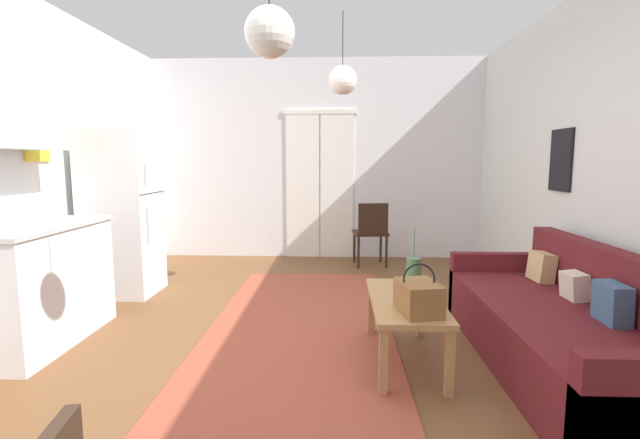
{
  "coord_description": "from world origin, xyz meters",
  "views": [
    {
      "loc": [
        0.3,
        -3.02,
        1.36
      ],
      "look_at": [
        0.12,
        1.56,
        0.77
      ],
      "focal_mm": 25.36,
      "sensor_mm": 36.0,
      "label": 1
    }
  ],
  "objects_px": {
    "couch": "(570,332)",
    "handbag": "(419,297)",
    "accent_chair": "(371,230)",
    "pendant_lamp_near": "(270,32)",
    "coffee_table": "(405,307)",
    "pendant_lamp_far": "(343,80)",
    "bamboo_vase": "(414,272)",
    "refrigerator": "(122,213)"
  },
  "relations": [
    {
      "from": "coffee_table",
      "to": "pendant_lamp_far",
      "type": "relative_size",
      "value": 1.32
    },
    {
      "from": "bamboo_vase",
      "to": "accent_chair",
      "type": "height_order",
      "value": "bamboo_vase"
    },
    {
      "from": "bamboo_vase",
      "to": "refrigerator",
      "type": "distance_m",
      "value": 3.02
    },
    {
      "from": "handbag",
      "to": "pendant_lamp_near",
      "type": "bearing_deg",
      "value": -156.69
    },
    {
      "from": "coffee_table",
      "to": "pendant_lamp_near",
      "type": "height_order",
      "value": "pendant_lamp_near"
    },
    {
      "from": "pendant_lamp_near",
      "to": "handbag",
      "type": "bearing_deg",
      "value": 23.31
    },
    {
      "from": "couch",
      "to": "bamboo_vase",
      "type": "xyz_separation_m",
      "value": [
        -0.96,
        0.38,
        0.29
      ]
    },
    {
      "from": "couch",
      "to": "coffee_table",
      "type": "height_order",
      "value": "couch"
    },
    {
      "from": "coffee_table",
      "to": "bamboo_vase",
      "type": "bearing_deg",
      "value": 71.01
    },
    {
      "from": "couch",
      "to": "pendant_lamp_near",
      "type": "distance_m",
      "value": 2.6
    },
    {
      "from": "couch",
      "to": "handbag",
      "type": "distance_m",
      "value": 1.08
    },
    {
      "from": "refrigerator",
      "to": "pendant_lamp_far",
      "type": "relative_size",
      "value": 2.16
    },
    {
      "from": "refrigerator",
      "to": "couch",
      "type": "bearing_deg",
      "value": -23.24
    },
    {
      "from": "accent_chair",
      "to": "pendant_lamp_near",
      "type": "relative_size",
      "value": 0.93
    },
    {
      "from": "handbag",
      "to": "pendant_lamp_far",
      "type": "bearing_deg",
      "value": 104.25
    },
    {
      "from": "handbag",
      "to": "accent_chair",
      "type": "relative_size",
      "value": 0.41
    },
    {
      "from": "coffee_table",
      "to": "accent_chair",
      "type": "bearing_deg",
      "value": 90.56
    },
    {
      "from": "couch",
      "to": "refrigerator",
      "type": "distance_m",
      "value": 4.08
    },
    {
      "from": "bamboo_vase",
      "to": "refrigerator",
      "type": "bearing_deg",
      "value": 156.19
    },
    {
      "from": "handbag",
      "to": "pendant_lamp_near",
      "type": "distance_m",
      "value": 1.71
    },
    {
      "from": "handbag",
      "to": "pendant_lamp_far",
      "type": "relative_size",
      "value": 0.44
    },
    {
      "from": "bamboo_vase",
      "to": "handbag",
      "type": "height_order",
      "value": "bamboo_vase"
    },
    {
      "from": "accent_chair",
      "to": "handbag",
      "type": "bearing_deg",
      "value": 84.21
    },
    {
      "from": "couch",
      "to": "bamboo_vase",
      "type": "bearing_deg",
      "value": 158.43
    },
    {
      "from": "handbag",
      "to": "accent_chair",
      "type": "bearing_deg",
      "value": 91.12
    },
    {
      "from": "coffee_table",
      "to": "pendant_lamp_near",
      "type": "relative_size",
      "value": 1.13
    },
    {
      "from": "refrigerator",
      "to": "handbag",
      "type": "bearing_deg",
      "value": -33.81
    },
    {
      "from": "coffee_table",
      "to": "accent_chair",
      "type": "xyz_separation_m",
      "value": [
        -0.03,
        2.8,
        0.09
      ]
    },
    {
      "from": "couch",
      "to": "pendant_lamp_far",
      "type": "xyz_separation_m",
      "value": [
        -1.48,
        1.58,
        1.87
      ]
    },
    {
      "from": "bamboo_vase",
      "to": "pendant_lamp_far",
      "type": "relative_size",
      "value": 0.56
    },
    {
      "from": "couch",
      "to": "bamboo_vase",
      "type": "distance_m",
      "value": 1.07
    },
    {
      "from": "handbag",
      "to": "refrigerator",
      "type": "relative_size",
      "value": 0.21
    },
    {
      "from": "couch",
      "to": "handbag",
      "type": "bearing_deg",
      "value": -168.66
    },
    {
      "from": "coffee_table",
      "to": "handbag",
      "type": "xyz_separation_m",
      "value": [
        0.03,
        -0.3,
        0.16
      ]
    },
    {
      "from": "couch",
      "to": "accent_chair",
      "type": "relative_size",
      "value": 2.63
    },
    {
      "from": "bamboo_vase",
      "to": "pendant_lamp_far",
      "type": "bearing_deg",
      "value": 113.38
    },
    {
      "from": "bamboo_vase",
      "to": "handbag",
      "type": "xyz_separation_m",
      "value": [
        -0.07,
        -0.58,
        -0.01
      ]
    },
    {
      "from": "coffee_table",
      "to": "pendant_lamp_near",
      "type": "bearing_deg",
      "value": -140.69
    },
    {
      "from": "handbag",
      "to": "accent_chair",
      "type": "distance_m",
      "value": 3.09
    },
    {
      "from": "handbag",
      "to": "refrigerator",
      "type": "bearing_deg",
      "value": 146.19
    },
    {
      "from": "pendant_lamp_near",
      "to": "pendant_lamp_far",
      "type": "xyz_separation_m",
      "value": [
        0.38,
        2.14,
        0.14
      ]
    },
    {
      "from": "accent_chair",
      "to": "pendant_lamp_near",
      "type": "height_order",
      "value": "pendant_lamp_near"
    }
  ]
}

